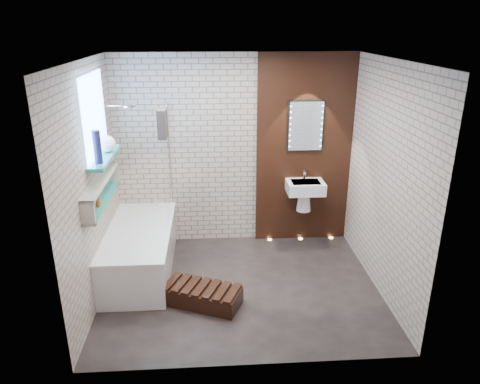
{
  "coord_description": "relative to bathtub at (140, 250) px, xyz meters",
  "views": [
    {
      "loc": [
        -0.32,
        -4.59,
        2.95
      ],
      "look_at": [
        0.0,
        0.15,
        1.15
      ],
      "focal_mm": 33.69,
      "sensor_mm": 36.0,
      "label": 1
    }
  ],
  "objects": [
    {
      "name": "ground",
      "position": [
        1.22,
        -0.45,
        -0.29
      ],
      "size": [
        3.2,
        3.2,
        0.0
      ],
      "primitive_type": "plane",
      "color": "black",
      "rests_on": "ground"
    },
    {
      "name": "room_shell",
      "position": [
        1.22,
        -0.45,
        1.01
      ],
      "size": [
        3.24,
        3.2,
        2.6
      ],
      "color": "#B49F8F",
      "rests_on": "ground"
    },
    {
      "name": "walnut_panel",
      "position": [
        2.17,
        0.82,
        1.01
      ],
      "size": [
        1.3,
        0.06,
        2.6
      ],
      "primitive_type": "cube",
      "color": "black",
      "rests_on": "ground"
    },
    {
      "name": "clerestory_window",
      "position": [
        -0.34,
        -0.1,
        1.61
      ],
      "size": [
        0.18,
        1.0,
        0.94
      ],
      "color": "#7FADE0",
      "rests_on": "room_shell"
    },
    {
      "name": "display_niche",
      "position": [
        -0.31,
        -0.3,
        0.91
      ],
      "size": [
        0.14,
        1.3,
        0.26
      ],
      "color": "teal",
      "rests_on": "room_shell"
    },
    {
      "name": "bathtub",
      "position": [
        0.0,
        0.0,
        0.0
      ],
      "size": [
        0.79,
        1.74,
        0.7
      ],
      "color": "white",
      "rests_on": "ground"
    },
    {
      "name": "bath_screen",
      "position": [
        0.35,
        0.44,
        0.99
      ],
      "size": [
        0.01,
        0.78,
        1.4
      ],
      "primitive_type": "cube",
      "color": "white",
      "rests_on": "bathtub"
    },
    {
      "name": "towel",
      "position": [
        0.35,
        0.15,
        1.56
      ],
      "size": [
        0.1,
        0.26,
        0.34
      ],
      "primitive_type": "cube",
      "color": "black",
      "rests_on": "bath_screen"
    },
    {
      "name": "shower_head",
      "position": [
        -0.08,
        0.5,
        1.71
      ],
      "size": [
        0.18,
        0.18,
        0.02
      ],
      "primitive_type": "cylinder",
      "color": "silver",
      "rests_on": "room_shell"
    },
    {
      "name": "washbasin",
      "position": [
        2.17,
        0.62,
        0.5
      ],
      "size": [
        0.5,
        0.36,
        0.58
      ],
      "color": "white",
      "rests_on": "walnut_panel"
    },
    {
      "name": "led_mirror",
      "position": [
        2.17,
        0.78,
        1.36
      ],
      "size": [
        0.5,
        0.02,
        0.7
      ],
      "color": "black",
      "rests_on": "walnut_panel"
    },
    {
      "name": "walnut_step",
      "position": [
        0.77,
        -0.75,
        -0.2
      ],
      "size": [
        0.93,
        0.68,
        0.19
      ],
      "primitive_type": "cube",
      "rotation": [
        0.0,
        0.0,
        -0.4
      ],
      "color": "black",
      "rests_on": "ground"
    },
    {
      "name": "niche_bottles",
      "position": [
        -0.31,
        -0.64,
        0.86
      ],
      "size": [
        0.05,
        0.3,
        0.12
      ],
      "color": "maroon",
      "rests_on": "display_niche"
    },
    {
      "name": "sill_vases",
      "position": [
        -0.28,
        -0.07,
        1.38
      ],
      "size": [
        0.2,
        0.57,
        0.36
      ],
      "color": "#16173E",
      "rests_on": "clerestory_window"
    },
    {
      "name": "floor_uplights",
      "position": [
        2.17,
        0.75,
        -0.29
      ],
      "size": [
        0.96,
        0.06,
        0.01
      ],
      "color": "#FFD899",
      "rests_on": "ground"
    }
  ]
}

